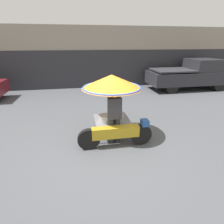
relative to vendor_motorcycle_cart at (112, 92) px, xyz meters
name	(u,v)px	position (x,y,z in m)	size (l,w,h in m)	color
ground_plane	(108,147)	(-0.23, -0.55, -1.51)	(36.00, 36.00, 0.00)	#4C4F54
shopfront_building	(89,57)	(-0.23, 7.88, 0.40)	(28.00, 2.06, 3.84)	gray
vendor_motorcycle_cart	(112,92)	(0.00, 0.00, 0.00)	(2.17, 1.76, 2.00)	black
vendor_person	(115,115)	(0.01, -0.32, -0.58)	(0.38, 0.22, 1.65)	#2D2D33
pickup_truck	(192,75)	(6.16, 5.31, -0.58)	(5.29, 1.94, 1.89)	black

